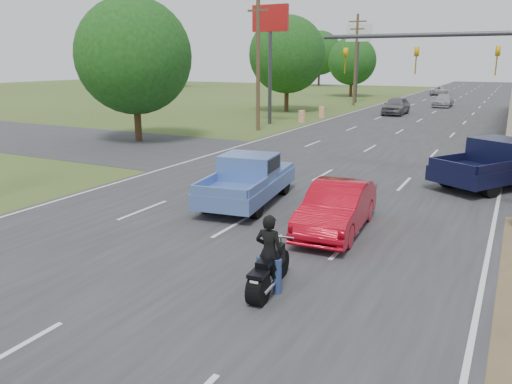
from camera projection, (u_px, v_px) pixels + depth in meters
The scene contains 23 objects.
ground at pixel (4, 357), 8.71m from camera, with size 200.00×200.00×0.00m, color #415321.
main_road at pixel (420, 120), 42.98m from camera, with size 15.00×180.00×0.02m, color #2D2D30.
cross_road at pixel (337, 167), 24.13m from camera, with size 120.00×10.00×0.02m, color #2D2D30.
utility_pole_5 at pixel (258, 56), 35.59m from camera, with size 2.00×0.28×10.00m.
utility_pole_6 at pixel (356, 58), 56.16m from camera, with size 2.00×0.28×10.00m.
tree_0 at pixel (134, 56), 30.77m from camera, with size 7.14×7.14×8.84m.
tree_1 at pixel (287, 55), 49.32m from camera, with size 7.56×7.56×9.36m.
tree_2 at pixel (352, 61), 70.35m from camera, with size 6.72×6.72×8.32m.
tree_4 at pixel (160, 51), 95.86m from camera, with size 9.24×9.24×11.44m.
tree_6 at pixel (320, 53), 101.88m from camera, with size 8.82×8.82×10.92m.
barrel_2 at pixel (302, 116), 41.52m from camera, with size 0.56×0.56×1.00m, color orange.
barrel_3 at pixel (322, 112), 44.81m from camera, with size 0.56×0.56×1.00m, color orange.
pole_sign_left_near at pixel (270, 32), 39.00m from camera, with size 3.00×0.35×9.20m.
pole_sign_left_far at pixel (358, 42), 59.56m from camera, with size 3.00×0.35×9.20m.
signal_mast at pixel (477, 66), 19.44m from camera, with size 9.12×0.40×7.00m.
red_convertible at pixel (337, 208), 14.88m from camera, with size 1.56×4.48×1.48m, color #B10818.
motorcycle at pixel (268, 273), 10.96m from camera, with size 0.67×2.17×1.10m.
rider at pixel (269, 256), 10.91m from camera, with size 0.62×0.41×1.71m, color black.
blue_pickup at pixel (249, 178), 17.98m from camera, with size 2.78×5.58×1.77m.
navy_pickup at pixel (501, 162), 20.29m from camera, with size 5.04×6.22×1.96m.
distant_car_grey at pixel (396, 106), 47.44m from camera, with size 1.96×4.86×1.66m, color slate.
distant_car_silver at pixel (443, 101), 55.33m from camera, with size 1.92×4.71×1.37m, color #A5A5AA.
distant_car_white at pixel (439, 91), 74.16m from camera, with size 2.08×4.51×1.25m, color #BBBBBB.
Camera 1 is at (7.47, -4.76, 5.01)m, focal length 35.00 mm.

